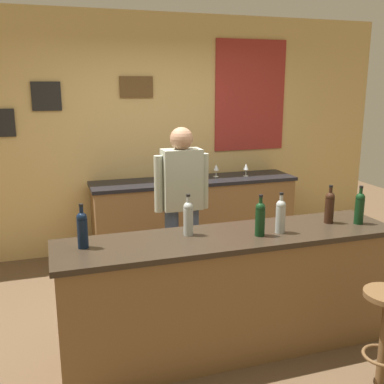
# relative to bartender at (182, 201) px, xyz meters

# --- Properties ---
(ground_plane) EXTENTS (10.00, 10.00, 0.00)m
(ground_plane) POSITION_rel_bartender_xyz_m (0.07, -0.60, -0.94)
(ground_plane) COLOR brown
(back_wall) EXTENTS (6.00, 0.09, 2.80)m
(back_wall) POSITION_rel_bartender_xyz_m (0.09, 1.43, 0.48)
(back_wall) COLOR tan
(back_wall) RESTS_ON ground_plane
(bar_counter) EXTENTS (2.55, 0.60, 0.92)m
(bar_counter) POSITION_rel_bartender_xyz_m (0.07, -1.00, -0.47)
(bar_counter) COLOR brown
(bar_counter) RESTS_ON ground_plane
(side_counter) EXTENTS (2.44, 0.56, 0.90)m
(side_counter) POSITION_rel_bartender_xyz_m (0.47, 1.05, -0.48)
(side_counter) COLOR brown
(side_counter) RESTS_ON ground_plane
(bartender) EXTENTS (0.52, 0.21, 1.62)m
(bartender) POSITION_rel_bartender_xyz_m (0.00, 0.00, 0.00)
(bartender) COLOR #384766
(bartender) RESTS_ON ground_plane
(wine_bottle_a) EXTENTS (0.07, 0.07, 0.31)m
(wine_bottle_a) POSITION_rel_bartender_xyz_m (-0.97, -0.94, 0.12)
(wine_bottle_a) COLOR black
(wine_bottle_a) RESTS_ON bar_counter
(wine_bottle_b) EXTENTS (0.07, 0.07, 0.31)m
(wine_bottle_b) POSITION_rel_bartender_xyz_m (-0.22, -0.90, 0.12)
(wine_bottle_b) COLOR #999E99
(wine_bottle_b) RESTS_ON bar_counter
(wine_bottle_c) EXTENTS (0.07, 0.07, 0.31)m
(wine_bottle_c) POSITION_rel_bartender_xyz_m (0.27, -1.08, 0.12)
(wine_bottle_c) COLOR black
(wine_bottle_c) RESTS_ON bar_counter
(wine_bottle_d) EXTENTS (0.07, 0.07, 0.31)m
(wine_bottle_d) POSITION_rel_bartender_xyz_m (0.44, -1.06, 0.12)
(wine_bottle_d) COLOR #999E99
(wine_bottle_d) RESTS_ON bar_counter
(wine_bottle_e) EXTENTS (0.07, 0.07, 0.31)m
(wine_bottle_e) POSITION_rel_bartender_xyz_m (0.93, -0.96, 0.12)
(wine_bottle_e) COLOR black
(wine_bottle_e) RESTS_ON bar_counter
(wine_bottle_f) EXTENTS (0.07, 0.07, 0.31)m
(wine_bottle_f) POSITION_rel_bartender_xyz_m (1.14, -1.06, 0.12)
(wine_bottle_f) COLOR black
(wine_bottle_f) RESTS_ON bar_counter
(wine_glass_a) EXTENTS (0.07, 0.07, 0.16)m
(wine_glass_a) POSITION_rel_bartender_xyz_m (0.29, 1.09, 0.07)
(wine_glass_a) COLOR silver
(wine_glass_a) RESTS_ON side_counter
(wine_glass_b) EXTENTS (0.07, 0.07, 0.16)m
(wine_glass_b) POSITION_rel_bartender_xyz_m (0.77, 1.11, 0.07)
(wine_glass_b) COLOR silver
(wine_glass_b) RESTS_ON side_counter
(wine_glass_c) EXTENTS (0.07, 0.07, 0.16)m
(wine_glass_c) POSITION_rel_bartender_xyz_m (1.13, 1.04, 0.07)
(wine_glass_c) COLOR silver
(wine_glass_c) RESTS_ON side_counter
(coffee_mug) EXTENTS (0.13, 0.08, 0.09)m
(coffee_mug) POSITION_rel_bartender_xyz_m (0.54, 1.01, 0.01)
(coffee_mug) COLOR #B2332D
(coffee_mug) RESTS_ON side_counter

